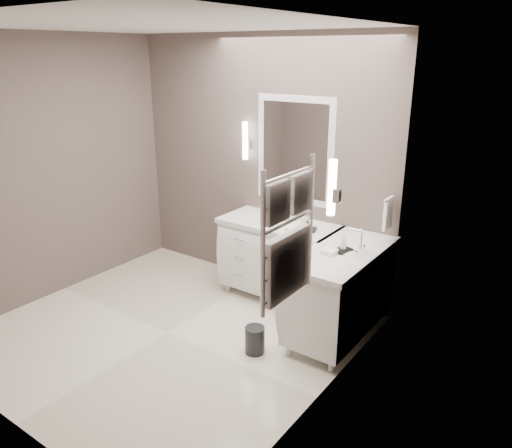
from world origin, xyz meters
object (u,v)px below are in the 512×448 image
Objects in this scene: vanity_back at (279,255)px; towel_ladder at (288,242)px; waste_bin at (255,340)px; vanity_right at (341,288)px.

towel_ladder is at bearing -55.90° from vanity_back.
waste_bin is at bearing 138.20° from towel_ladder.
vanity_right is (0.88, -0.33, 0.00)m from vanity_back.
vanity_right is 5.08× the size of waste_bin.
vanity_back is 0.93m from vanity_right.
towel_ladder is (1.10, -1.63, 0.91)m from vanity_back.
towel_ladder is at bearing -80.16° from vanity_right.
towel_ladder is 1.58m from waste_bin.
vanity_right is 0.90m from waste_bin.
waste_bin is at bearing -67.99° from vanity_back.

